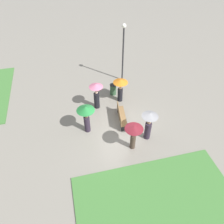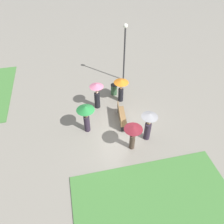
% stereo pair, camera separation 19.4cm
% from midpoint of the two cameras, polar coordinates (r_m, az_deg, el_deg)
% --- Properties ---
extents(ground_plane, '(90.00, 90.00, 0.00)m').
position_cam_midpoint_polar(ground_plane, '(13.50, 2.14, -5.32)').
color(ground_plane, gray).
extents(park_bench, '(1.93, 0.65, 0.90)m').
position_cam_midpoint_polar(park_bench, '(13.86, 1.96, -0.92)').
color(park_bench, brown).
rests_on(park_bench, ground_plane).
extents(lamp_post, '(0.32, 0.32, 4.50)m').
position_cam_midpoint_polar(lamp_post, '(16.41, 2.61, 16.83)').
color(lamp_post, '#2D2D30').
rests_on(lamp_post, ground_plane).
extents(trash_bin, '(0.48, 0.48, 0.82)m').
position_cam_midpoint_polar(trash_bin, '(16.07, -0.05, 5.96)').
color(trash_bin, '#335638').
rests_on(trash_bin, ground_plane).
extents(crowd_person_maroon, '(1.01, 1.01, 1.75)m').
position_cam_midpoint_polar(crowd_person_maroon, '(11.81, 5.23, -5.24)').
color(crowd_person_maroon, '#47382D').
rests_on(crowd_person_maroon, ground_plane).
extents(crowd_person_pink, '(0.91, 0.91, 1.93)m').
position_cam_midpoint_polar(crowd_person_pink, '(14.45, -4.51, 4.93)').
color(crowd_person_pink, black).
rests_on(crowd_person_pink, ground_plane).
extents(crowd_person_grey, '(0.93, 0.93, 1.99)m').
position_cam_midpoint_polar(crowd_person_grey, '(12.43, 9.21, -2.61)').
color(crowd_person_grey, '#2D2333').
rests_on(crowd_person_grey, ground_plane).
extents(crowd_person_orange, '(1.01, 1.01, 1.77)m').
position_cam_midpoint_polar(crowd_person_orange, '(14.99, 1.83, 6.73)').
color(crowd_person_orange, black).
rests_on(crowd_person_orange, ground_plane).
extents(crowd_person_green, '(1.06, 1.06, 1.94)m').
position_cam_midpoint_polar(crowd_person_green, '(12.72, -7.23, -0.55)').
color(crowd_person_green, '#2D2333').
rests_on(crowd_person_green, ground_plane).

